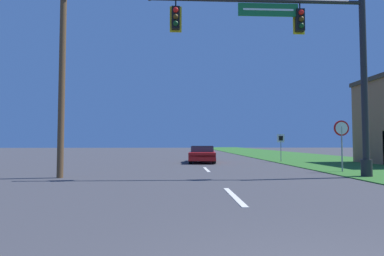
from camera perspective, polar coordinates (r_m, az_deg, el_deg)
The scene contains 7 objects.
grass_verge_right at distance 34.32m, azimuth 17.98°, elevation -5.03°, with size 10.00×110.00×0.04m.
road_center_line at distance 24.21m, azimuth 1.00°, elevation -6.21°, with size 0.16×34.80×0.01m.
signal_mast at distance 14.02m, azimuth 21.92°, elevation 12.55°, with size 9.46×0.47×8.33m.
car_ahead at distance 22.03m, azimuth 1.98°, elevation -4.99°, with size 2.19×4.61×1.19m.
stop_sign at distance 16.44m, azimuth 26.60°, elevation -1.07°, with size 0.76×0.07×2.50m.
route_sign_post at distance 23.14m, azimuth 16.56°, elevation -2.48°, with size 0.55×0.06×2.03m.
utility_pole_near at distance 14.02m, azimuth -23.47°, elevation 11.84°, with size 1.80×0.26×9.57m.
Camera 1 is at (-1.50, -2.12, 1.46)m, focal length 28.00 mm.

